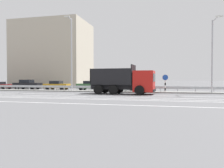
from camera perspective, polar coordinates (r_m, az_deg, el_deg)
name	(u,v)px	position (r m, az deg, el deg)	size (l,w,h in m)	color
ground_plane	(98,93)	(26.33, -3.62, -2.40)	(320.00, 320.00, 0.00)	#565659
lane_strip_0	(119,95)	(23.16, 1.85, -2.91)	(65.08, 0.16, 0.01)	silver
lane_strip_1	(114,97)	(20.67, 0.42, -3.44)	(65.08, 0.16, 0.01)	silver
lane_strip_2	(110,98)	(19.25, -0.56, -3.80)	(65.08, 0.16, 0.01)	silver
lane_strip_3	(107,100)	(18.27, -1.35, -4.09)	(65.08, 0.16, 0.01)	silver
lane_strip_4	(94,104)	(15.05, -4.64, -5.28)	(65.08, 0.16, 0.01)	silver
median_island	(103,91)	(28.21, -2.44, -1.95)	(35.79, 1.10, 0.18)	gray
median_guardrail	(105,87)	(29.21, -1.87, -0.89)	(65.08, 0.09, 0.78)	#9EA0A5
dump_truck	(131,83)	(24.63, 5.00, 0.38)	(7.37, 3.07, 3.30)	red
median_road_sign	(165,83)	(27.09, 13.73, 0.16)	(0.71, 0.16, 2.24)	white
street_lamp_1	(71,52)	(29.69, -10.61, 8.32)	(0.72, 1.92, 9.74)	#ADADB2
street_lamp_2	(213,52)	(27.48, 24.83, 7.52)	(0.71, 2.60, 8.42)	#ADADB2
parked_car_2	(27,84)	(38.25, -21.24, -0.11)	(4.40, 2.06, 1.57)	black
parked_car_3	(57,85)	(35.44, -14.22, -0.30)	(3.94, 1.98, 1.39)	#B27A14
parked_car_4	(91,85)	(32.64, -5.55, -0.37)	(4.17, 2.08, 1.41)	#335B33
parked_car_5	(124,86)	(31.69, 3.10, -0.56)	(4.14, 2.11, 1.24)	#335B33
background_building_0	(53,55)	(48.57, -15.14, 7.31)	(14.81, 10.07, 13.52)	#B7AD99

